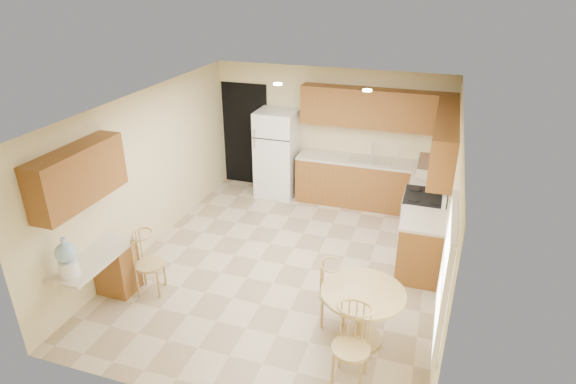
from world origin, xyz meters
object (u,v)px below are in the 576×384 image
(chair_table_b, at_px, (350,345))
(water_crock, at_px, (67,259))
(stove, at_px, (422,221))
(chair_desk, at_px, (145,260))
(dining_table, at_px, (362,309))
(refrigerator, at_px, (277,154))
(chair_table_a, at_px, (332,291))

(chair_table_b, relative_size, water_crock, 1.85)
(stove, height_order, chair_table_b, stove)
(chair_desk, distance_m, water_crock, 1.05)
(water_crock, bearing_deg, dining_table, 13.69)
(refrigerator, xyz_separation_m, chair_table_b, (2.35, -4.43, -0.28))
(refrigerator, xyz_separation_m, dining_table, (2.35, -3.69, -0.37))
(water_crock, bearing_deg, refrigerator, 76.92)
(stove, bearing_deg, dining_table, -101.99)
(dining_table, xyz_separation_m, water_crock, (-3.40, -0.83, 0.52))
(chair_table_a, height_order, water_crock, water_crock)
(chair_desk, height_order, water_crock, water_crock)
(refrigerator, xyz_separation_m, water_crock, (-1.05, -4.52, 0.15))
(water_crock, bearing_deg, chair_desk, 61.62)
(dining_table, height_order, water_crock, water_crock)
(stove, distance_m, chair_desk, 4.26)
(refrigerator, distance_m, water_crock, 4.64)
(stove, distance_m, water_crock, 5.16)
(dining_table, bearing_deg, water_crock, -166.31)
(dining_table, xyz_separation_m, chair_table_b, (0.00, -0.74, 0.10))
(refrigerator, bearing_deg, dining_table, -57.52)
(chair_table_b, relative_size, chair_desk, 1.04)
(refrigerator, distance_m, chair_table_b, 5.02)
(chair_table_b, xyz_separation_m, water_crock, (-3.40, -0.09, 0.42))
(stove, xyz_separation_m, dining_table, (-0.52, -2.47, 0.01))
(dining_table, distance_m, chair_table_a, 0.44)
(dining_table, height_order, chair_desk, chair_desk)
(refrigerator, relative_size, dining_table, 1.72)
(dining_table, relative_size, water_crock, 1.93)
(refrigerator, xyz_separation_m, stove, (2.88, -1.22, -0.38))
(chair_table_b, bearing_deg, refrigerator, -59.58)
(refrigerator, bearing_deg, chair_table_a, -61.06)
(refrigerator, bearing_deg, chair_table_b, -62.07)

